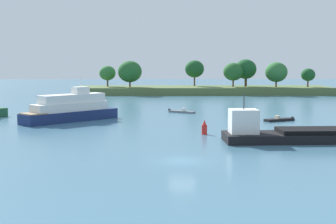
% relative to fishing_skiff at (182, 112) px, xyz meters
% --- Properties ---
extents(ground_plane, '(400.00, 400.00, 0.00)m').
position_rel_fishing_skiff_xyz_m(ground_plane, '(-1.60, -43.01, -0.21)').
color(ground_plane, teal).
extents(treeline_island, '(70.87, 15.07, 9.66)m').
position_rel_fishing_skiff_xyz_m(treeline_island, '(8.64, 49.78, 2.73)').
color(treeline_island, '#566B3D').
rests_on(treeline_island, ground).
extents(fishing_skiff, '(4.82, 3.89, 0.85)m').
position_rel_fishing_skiff_xyz_m(fishing_skiff, '(0.00, 0.00, 0.00)').
color(fishing_skiff, slate).
rests_on(fishing_skiff, ground).
extents(white_riverboat, '(13.99, 13.96, 6.69)m').
position_rel_fishing_skiff_xyz_m(white_riverboat, '(-17.80, -12.14, 1.63)').
color(white_riverboat, navy).
rests_on(white_riverboat, ground).
extents(small_motorboat, '(5.12, 3.40, 0.88)m').
position_rel_fishing_skiff_xyz_m(small_motorboat, '(14.81, -12.49, 0.01)').
color(small_motorboat, black).
rests_on(small_motorboat, ground).
extents(channel_buoy_red, '(0.70, 0.70, 1.90)m').
position_rel_fishing_skiff_xyz_m(channel_buoy_red, '(1.91, -26.30, 0.61)').
color(channel_buoy_red, red).
rests_on(channel_buoy_red, ground).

